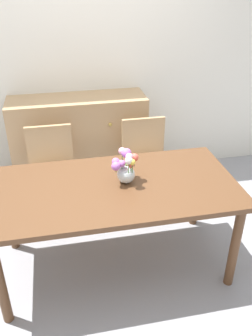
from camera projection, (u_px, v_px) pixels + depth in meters
The scene contains 7 objects.
ground_plane at pixel (115, 263), 2.97m from camera, with size 12.00×12.00×0.00m, color #939399.
back_wall at pixel (86, 51), 3.63m from camera, with size 7.00×0.10×2.80m, color silver.
dining_table at pixel (114, 196), 2.63m from camera, with size 1.81×0.92×0.77m.
chair_left at pixel (52, 168), 3.31m from camera, with size 0.42×0.42×0.90m.
chair_right at pixel (145, 159), 3.47m from camera, with size 0.42×0.42×0.90m.
dresser at pixel (80, 143), 3.83m from camera, with size 1.40×0.47×1.00m.
flower_vase at pixel (126, 167), 2.57m from camera, with size 0.21×0.21×0.25m.
Camera 1 is at (-0.35, -2.16, 2.16)m, focal length 38.07 mm.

